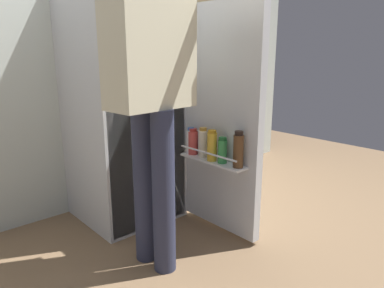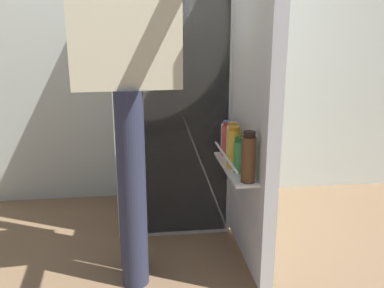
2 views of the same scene
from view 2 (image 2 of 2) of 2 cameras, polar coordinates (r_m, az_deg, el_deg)
ground_plane at (r=2.12m, az=-1.83°, el=-15.96°), size 6.46×6.46×0.00m
kitchen_wall at (r=2.74m, az=-3.98°, el=18.67°), size 4.40×0.10×2.53m
refrigerator at (r=2.34m, az=-2.46°, el=8.20°), size 0.69×1.24×1.62m
person at (r=1.71m, az=-9.16°, el=14.29°), size 0.60×0.75×1.77m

